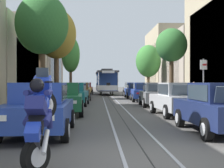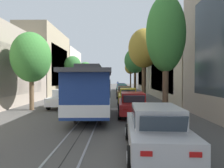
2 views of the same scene
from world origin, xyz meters
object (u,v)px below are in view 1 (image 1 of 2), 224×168
object	(u,v)px
street_tree_kerb_right_mid	(148,61)
street_sign_post	(203,80)
street_tree_kerb_left_mid	(56,35)
parked_car_blue_fourth_right	(143,92)
parked_car_blue_near_left	(40,108)
parked_car_teal_mid_left	(74,94)
parked_car_red_sixth_left	(85,89)
street_tree_kerb_right_second	(171,46)
parked_car_blue_fifth_right	(135,90)
street_tree_kerb_left_fourth	(71,55)
pedestrian_on_right_pavement	(11,94)
parked_car_green_second_left	(64,98)
parked_car_navy_near_right	(219,108)
pedestrian_on_left_pavement	(194,91)
fire_hydrant	(27,109)
parked_car_white_sixth_right	(132,89)
street_tree_kerb_left_second	(42,25)
parked_car_brown_fourth_left	(80,91)
motorcycle_with_rider	(39,115)
parked_car_yellow_fifth_left	(82,90)
parked_car_silver_second_right	(178,99)
parked_car_silver_far_left	(86,88)
cable_car_trolley	(106,82)
parked_car_grey_mid_right	(156,94)

from	to	relation	value
street_tree_kerb_right_mid	street_sign_post	size ratio (longest dim) A/B	2.24
street_tree_kerb_left_mid	parked_car_blue_fourth_right	bearing A→B (deg)	-26.89
parked_car_blue_near_left	parked_car_teal_mid_left	bearing A→B (deg)	89.51
parked_car_red_sixth_left	street_tree_kerb_right_second	size ratio (longest dim) A/B	0.74
parked_car_blue_fifth_right	street_tree_kerb_left_fourth	xyz separation A→B (m)	(-7.39, 10.04, 4.43)
parked_car_blue_near_left	pedestrian_on_right_pavement	distance (m)	10.47
parked_car_green_second_left	parked_car_navy_near_right	size ratio (longest dim) A/B	1.01
parked_car_teal_mid_left	pedestrian_on_left_pavement	bearing A→B (deg)	14.06
parked_car_green_second_left	parked_car_blue_near_left	bearing A→B (deg)	-90.76
street_tree_kerb_right_second	fire_hydrant	xyz separation A→B (m)	(-8.96, -11.07, -4.09)
parked_car_white_sixth_right	street_tree_kerb_left_second	size ratio (longest dim) A/B	0.58
parked_car_teal_mid_left	parked_car_brown_fourth_left	distance (m)	6.73
parked_car_navy_near_right	street_tree_kerb_left_second	distance (m)	14.71
motorcycle_with_rider	parked_car_brown_fourth_left	bearing A→B (deg)	91.36
parked_car_yellow_fifth_left	motorcycle_with_rider	size ratio (longest dim) A/B	2.34
parked_car_white_sixth_right	pedestrian_on_left_pavement	distance (m)	13.40
parked_car_blue_fourth_right	fire_hydrant	distance (m)	14.21
street_tree_kerb_left_fourth	parked_car_silver_second_right	bearing A→B (deg)	-74.64
parked_car_blue_fourth_right	fire_hydrant	size ratio (longest dim) A/B	5.26
street_tree_kerb_left_fourth	parked_car_green_second_left	bearing A→B (deg)	-85.77
parked_car_blue_near_left	parked_car_brown_fourth_left	xyz separation A→B (m)	(0.16, 18.74, 0.00)
parked_car_blue_fifth_right	street_tree_kerb_left_second	size ratio (longest dim) A/B	0.57
street_tree_kerb_left_fourth	parked_car_yellow_fifth_left	bearing A→B (deg)	-75.27
parked_car_silver_far_left	cable_car_trolley	size ratio (longest dim) A/B	0.48
parked_car_yellow_fifth_left	street_tree_kerb_left_second	size ratio (longest dim) A/B	0.58
cable_car_trolley	parked_car_white_sixth_right	bearing A→B (deg)	-54.60
pedestrian_on_left_pavement	street_sign_post	xyz separation A→B (m)	(-2.13, -8.46, 0.81)
parked_car_blue_fourth_right	pedestrian_on_right_pavement	bearing A→B (deg)	-143.90
street_tree_kerb_left_fourth	pedestrian_on_right_pavement	xyz separation A→B (m)	(-1.71, -22.20, -4.35)
parked_car_grey_mid_right	street_tree_kerb_right_second	size ratio (longest dim) A/B	0.75
parked_car_silver_far_left	street_tree_kerb_left_mid	world-z (taller)	street_tree_kerb_left_mid
parked_car_blue_fourth_right	pedestrian_on_right_pavement	xyz separation A→B (m)	(-9.12, -6.65, 0.08)
parked_car_yellow_fifth_left	cable_car_trolley	bearing A→B (deg)	66.75
parked_car_brown_fourth_left	pedestrian_on_left_pavement	world-z (taller)	pedestrian_on_left_pavement
street_tree_kerb_left_mid	street_sign_post	world-z (taller)	street_tree_kerb_left_mid
parked_car_blue_fourth_right	parked_car_blue_fifth_right	distance (m)	5.51
street_tree_kerb_left_second	cable_car_trolley	xyz separation A→B (m)	(4.85, 19.67, -3.83)
street_tree_kerb_right_second	street_sign_post	world-z (taller)	street_tree_kerb_right_second
parked_car_green_second_left	street_tree_kerb_left_second	distance (m)	7.72
street_tree_kerb_right_mid	pedestrian_on_left_pavement	size ratio (longest dim) A/B	3.82
parked_car_white_sixth_right	parked_car_yellow_fifth_left	bearing A→B (deg)	-157.10
street_tree_kerb_left_second	street_tree_kerb_right_mid	distance (m)	19.80
parked_car_grey_mid_right	fire_hydrant	bearing A→B (deg)	-135.19
parked_car_blue_fourth_right	street_tree_kerb_right_mid	bearing A→B (deg)	78.78
parked_car_blue_near_left	parked_car_white_sixth_right	bearing A→B (deg)	78.08
parked_car_blue_fourth_right	cable_car_trolley	world-z (taller)	cable_car_trolley
cable_car_trolley	street_sign_post	world-z (taller)	cable_car_trolley
street_tree_kerb_left_second	motorcycle_with_rider	bearing A→B (deg)	-80.08
street_tree_kerb_left_second	motorcycle_with_rider	distance (m)	16.32
parked_car_blue_fourth_right	parked_car_blue_fifth_right	world-z (taller)	same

